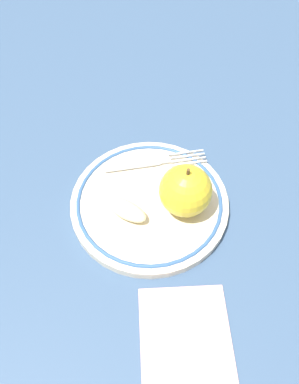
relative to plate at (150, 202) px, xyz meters
The scene contains 6 objects.
ground_plane 0.03m from the plate, 145.10° to the right, with size 2.00×2.00×0.00m, color #364E6C.
plate is the anchor object (origin of this frame).
apple_red_whole 0.07m from the plate, 92.28° to the right, with size 0.08×0.08×0.09m.
apple_slice_front 0.05m from the plate, 137.14° to the left, with size 0.07×0.03×0.02m, color beige.
fork 0.07m from the plate, ahead, with size 0.08×0.17×0.00m.
napkin_folded 0.21m from the plate, 157.44° to the right, with size 0.14×0.12×0.01m, color #CA9995.
Camera 1 is at (-0.31, -0.04, 0.50)m, focal length 35.00 mm.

